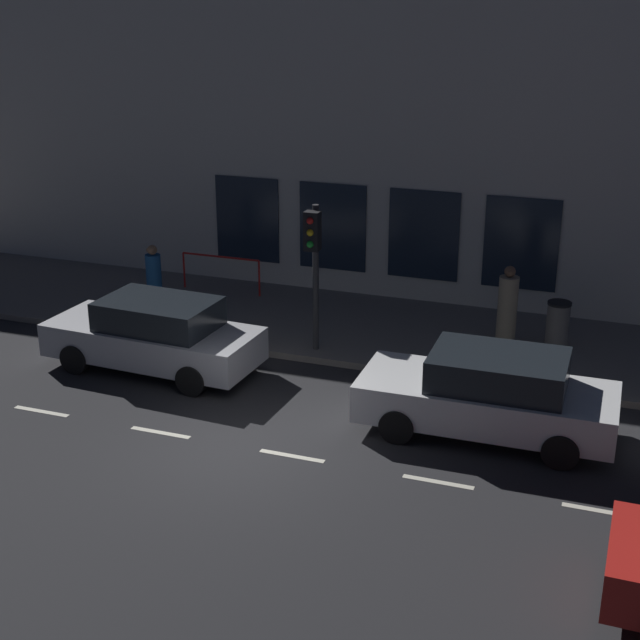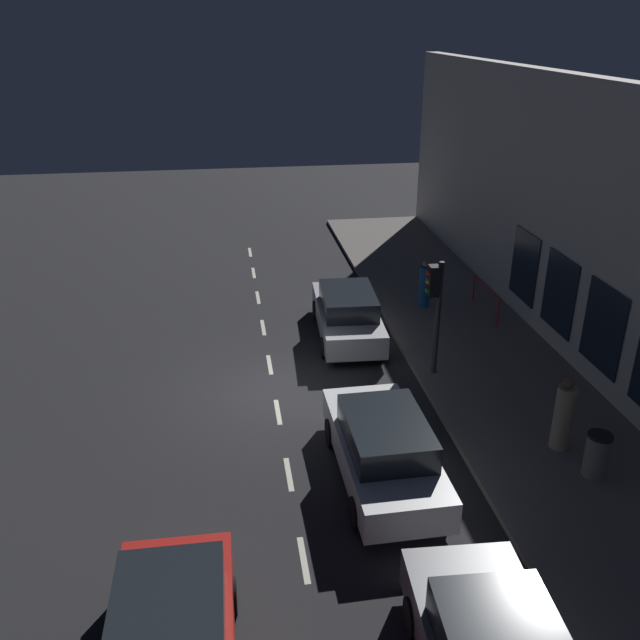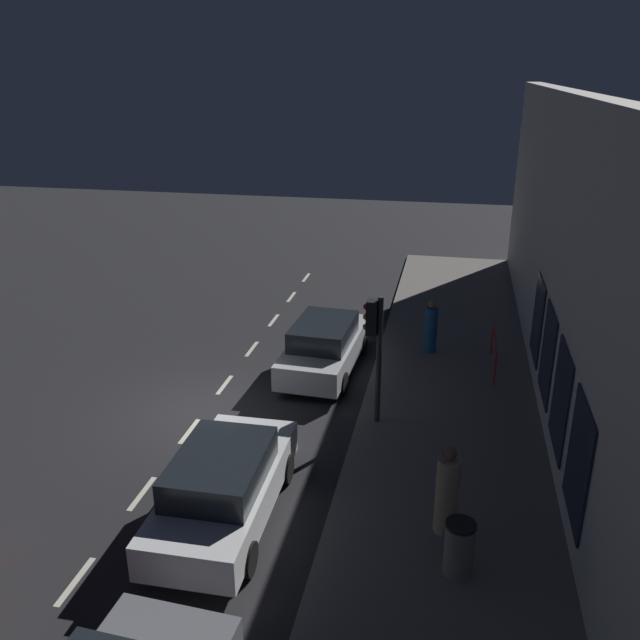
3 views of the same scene
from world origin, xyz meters
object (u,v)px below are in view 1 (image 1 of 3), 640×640
parked_car_2 (155,335)px  trash_bin (558,324)px  parked_car_1 (489,394)px  pedestrian_1 (154,280)px  pedestrian_0 (507,308)px  traffic_light (314,252)px

parked_car_2 → trash_bin: bearing=-60.5°
parked_car_1 → pedestrian_1: size_ratio=2.78×
pedestrian_0 → pedestrian_1: 8.55m
traffic_light → pedestrian_0: size_ratio=1.80×
parked_car_2 → traffic_light: bearing=-55.6°
parked_car_1 → pedestrian_0: (4.25, 0.36, 0.18)m
traffic_light → parked_car_2: size_ratio=0.70×
parked_car_2 → trash_bin: parked_car_2 is taller
parked_car_2 → pedestrian_0: pedestrian_0 is taller
parked_car_2 → pedestrian_1: size_ratio=2.80×
parked_car_1 → pedestrian_0: size_ratio=2.56×
parked_car_1 → traffic_light: bearing=60.3°
parked_car_1 → pedestrian_0: 4.27m
pedestrian_0 → parked_car_2: bearing=21.9°
traffic_light → parked_car_2: (-1.79, 2.93, -1.61)m
parked_car_1 → pedestrian_1: 9.56m
traffic_light → parked_car_1: (-2.35, -4.24, -1.61)m
trash_bin → pedestrian_0: bearing=102.9°
parked_car_2 → pedestrian_0: bearing=-58.6°
trash_bin → pedestrian_1: bearing=95.7°
pedestrian_1 → parked_car_1: bearing=-129.6°
pedestrian_0 → pedestrian_1: size_ratio=1.09×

